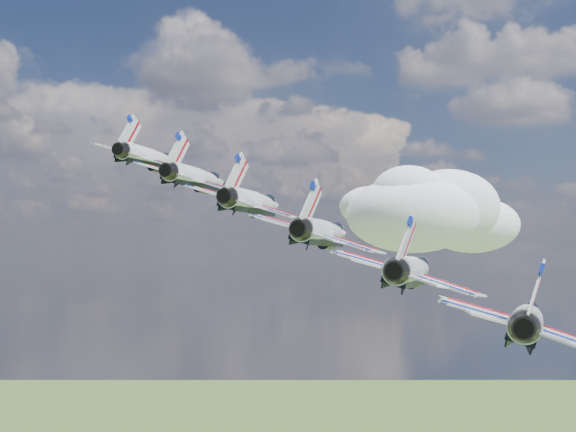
# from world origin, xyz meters

# --- Properties ---
(cloud_far) EXTENTS (66.86, 52.53, 26.27)m
(cloud_far) POSITION_xyz_m (25.49, 205.66, 169.10)
(cloud_far) COLOR white
(jet_0) EXTENTS (16.35, 19.99, 8.49)m
(jet_0) POSITION_xyz_m (-19.91, 11.21, 165.25)
(jet_0) COLOR silver
(jet_1) EXTENTS (16.35, 19.99, 8.49)m
(jet_1) POSITION_xyz_m (-12.04, 3.33, 161.80)
(jet_1) COLOR white
(jet_2) EXTENTS (16.35, 19.99, 8.49)m
(jet_2) POSITION_xyz_m (-4.17, -4.56, 158.35)
(jet_2) COLOR white
(jet_3) EXTENTS (16.35, 19.99, 8.49)m
(jet_3) POSITION_xyz_m (3.70, -12.45, 154.90)
(jet_3) COLOR white
(jet_4) EXTENTS (16.35, 19.99, 8.49)m
(jet_4) POSITION_xyz_m (11.57, -20.33, 151.45)
(jet_4) COLOR white
(jet_5) EXTENTS (16.35, 19.99, 8.49)m
(jet_5) POSITION_xyz_m (19.44, -28.22, 147.99)
(jet_5) COLOR white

